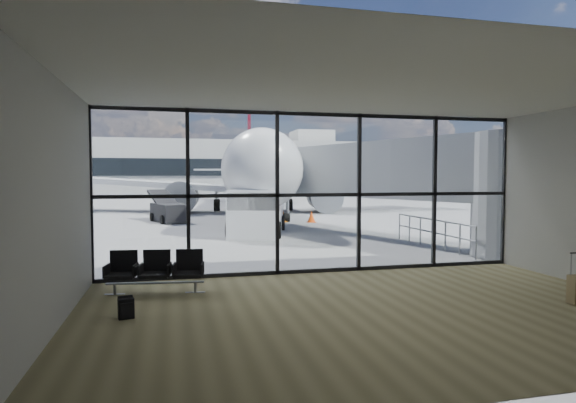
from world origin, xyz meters
name	(u,v)px	position (x,y,z in m)	size (l,w,h in m)	color
ground	(210,201)	(0.00, 40.00, 0.00)	(220.00, 220.00, 0.00)	slate
lounge_shell	(397,180)	(0.00, -4.80, 2.65)	(12.02, 8.01, 4.51)	#6B6444
glass_curtain_wall	(319,193)	(0.00, 0.00, 2.25)	(12.10, 0.12, 4.50)	white
jet_bridge	(377,175)	(4.90, 7.07, 2.76)	(8.00, 16.50, 4.33)	#9B9EA0
apron_railing	(432,229)	(5.60, 3.50, 0.72)	(0.06, 5.46, 1.11)	gray
far_terminal	(195,167)	(-0.59, 61.97, 4.21)	(80.00, 12.20, 11.00)	#BBBCB6
tree_3	(24,164)	(-27.00, 72.00, 4.63)	(4.95, 4.95, 7.12)	#382619
tree_4	(64,161)	(-21.00, 72.00, 5.25)	(5.61, 5.61, 8.07)	#382619
tree_5	(103,157)	(-15.00, 72.00, 5.88)	(6.27, 6.27, 9.03)	#382619
seating_row	(156,269)	(-4.40, -1.35, 0.55)	(2.22, 0.90, 0.99)	gray
backpack	(126,308)	(-4.89, -3.39, 0.21)	(0.32, 0.31, 0.43)	black
airliner	(253,173)	(2.35, 25.46, 3.00)	(32.68, 38.05, 9.83)	silver
service_van	(257,211)	(-0.15, 9.24, 1.10)	(3.42, 5.32, 2.14)	white
belt_loader	(169,211)	(-4.21, 16.59, 0.63)	(2.58, 4.32, 1.89)	black
traffic_cone_b	(311,217)	(4.00, 14.35, 0.33)	(0.48, 0.48, 0.68)	#FD4F0D
traffic_cone_c	(283,217)	(2.40, 14.93, 0.32)	(0.48, 0.48, 0.68)	orange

